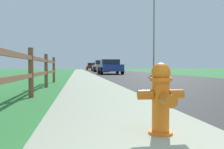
% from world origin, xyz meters
% --- Properties ---
extents(ground_plane, '(120.00, 120.00, 0.00)m').
position_xyz_m(ground_plane, '(0.00, 25.00, 0.00)').
color(ground_plane, '#317B39').
extents(road_asphalt, '(7.00, 66.00, 0.01)m').
position_xyz_m(road_asphalt, '(3.50, 27.00, 0.00)').
color(road_asphalt, '#2C2C2C').
rests_on(road_asphalt, ground).
extents(curb_concrete, '(6.00, 66.00, 0.01)m').
position_xyz_m(curb_concrete, '(-3.00, 27.00, 0.00)').
color(curb_concrete, '#A1A88D').
rests_on(curb_concrete, ground).
extents(grass_verge, '(5.00, 66.00, 0.00)m').
position_xyz_m(grass_verge, '(-4.50, 27.00, 0.01)').
color(grass_verge, '#317B39').
rests_on(grass_verge, ground).
extents(fire_hydrant, '(0.47, 0.39, 0.73)m').
position_xyz_m(fire_hydrant, '(-0.71, 1.70, 0.38)').
color(fire_hydrant, orange).
rests_on(fire_hydrant, ground).
extents(rail_fence, '(0.11, 9.84, 1.11)m').
position_xyz_m(rail_fence, '(-2.55, 4.67, 0.64)').
color(rail_fence, brown).
rests_on(rail_fence, ground).
extents(parked_suv_blue, '(2.14, 4.33, 1.39)m').
position_xyz_m(parked_suv_blue, '(1.59, 20.65, 0.71)').
color(parked_suv_blue, navy).
rests_on(parked_suv_blue, ground).
extents(parked_car_beige, '(2.01, 4.37, 1.58)m').
position_xyz_m(parked_car_beige, '(1.75, 30.13, 0.79)').
color(parked_car_beige, '#C6B793').
rests_on(parked_car_beige, ground).
extents(parked_car_white, '(2.27, 4.29, 1.44)m').
position_xyz_m(parked_car_white, '(2.08, 39.36, 0.72)').
color(parked_car_white, white).
rests_on(parked_car_white, ground).
extents(parked_car_red, '(2.12, 4.51, 1.55)m').
position_xyz_m(parked_car_red, '(1.56, 48.20, 0.76)').
color(parked_car_red, maroon).
rests_on(parked_car_red, ground).
extents(street_lamp, '(1.17, 0.20, 7.34)m').
position_xyz_m(street_lamp, '(5.78, 19.82, 4.29)').
color(street_lamp, gray).
rests_on(street_lamp, ground).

